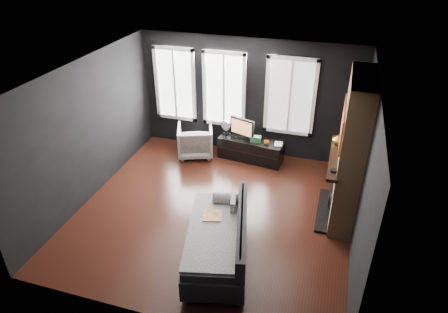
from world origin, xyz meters
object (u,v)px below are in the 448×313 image
(sofa, at_px, (217,237))
(armchair, at_px, (195,139))
(mantel_vase, at_px, (338,140))
(monitor, at_px, (242,127))
(mug, at_px, (267,142))
(media_console, at_px, (251,150))
(book, at_px, (275,139))

(sofa, xyz_separation_m, armchair, (-1.53, 3.10, -0.03))
(sofa, distance_m, mantel_vase, 2.88)
(monitor, bearing_deg, mug, 7.06)
(media_console, bearing_deg, sofa, -78.96)
(mantel_vase, bearing_deg, media_console, 150.42)
(book, bearing_deg, media_console, 175.45)
(sofa, height_order, armchair, sofa)
(mug, distance_m, book, 0.19)
(media_console, bearing_deg, book, 2.50)
(monitor, height_order, book, monitor)
(media_console, distance_m, mantel_vase, 2.38)
(armchair, distance_m, mug, 1.68)
(armchair, distance_m, monitor, 1.16)
(media_console, bearing_deg, monitor, -177.98)
(monitor, distance_m, mantel_vase, 2.39)
(mantel_vase, bearing_deg, sofa, -126.35)
(mug, relative_size, book, 0.49)
(mug, xyz_separation_m, book, (0.17, 0.07, 0.06))
(monitor, bearing_deg, media_console, 14.43)
(monitor, xyz_separation_m, book, (0.77, -0.06, -0.16))
(sofa, bearing_deg, media_console, 80.83)
(sofa, relative_size, book, 8.71)
(book, bearing_deg, monitor, 175.32)
(media_console, relative_size, mug, 12.96)
(book, height_order, mantel_vase, mantel_vase)
(monitor, relative_size, mantel_vase, 3.28)
(book, xyz_separation_m, mantel_vase, (1.30, -1.01, 0.70))
(armchair, bearing_deg, sofa, 96.02)
(sofa, distance_m, mug, 3.15)
(armchair, bearing_deg, mantel_vase, 143.88)
(book, bearing_deg, armchair, -176.69)
(media_console, bearing_deg, mug, -9.52)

